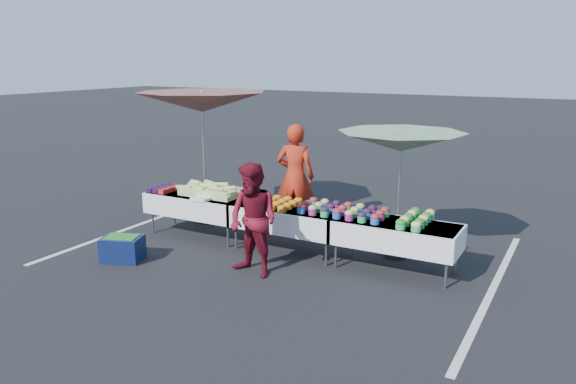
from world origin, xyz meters
The scene contains 17 objects.
ground centered at (0.00, 0.00, 0.00)m, with size 80.00×80.00×0.00m, color black.
stripe_left centered at (-3.20, 0.00, 0.00)m, with size 0.10×5.00×0.00m, color silver.
stripe_right centered at (3.20, 0.00, 0.00)m, with size 0.10×5.00×0.00m, color silver.
table_left centered at (-1.80, 0.00, 0.58)m, with size 1.86×0.81×0.75m.
table_center centered at (0.00, 0.00, 0.58)m, with size 1.86×0.81×0.75m.
table_right centered at (1.80, 0.00, 0.58)m, with size 1.86×0.81×0.75m.
berry_punnets centered at (-2.51, -0.06, 0.79)m, with size 0.40×0.54×0.08m.
corn_pile centered at (-1.54, 0.04, 0.84)m, with size 1.16×0.57×0.26m.
plastic_bags centered at (-1.50, -0.30, 0.78)m, with size 0.30×0.25×0.05m, color white.
carrot_bowls centered at (-0.25, -0.01, 0.80)m, with size 0.75×0.69×0.11m.
potato_cups centered at (0.95, 0.00, 0.83)m, with size 1.34×0.58×0.16m.
bean_baskets centered at (2.06, 0.08, 0.82)m, with size 0.36×0.86×0.15m.
vendor centered at (-0.54, 1.26, 0.97)m, with size 0.70×0.46×1.93m, color red.
customer centered at (0.05, -1.11, 0.82)m, with size 0.80×0.62×1.65m, color maroon.
umbrella_left centered at (-2.26, 0.80, 2.27)m, with size 2.72×2.72×2.50m.
umbrella_right centered at (1.61, 0.66, 1.82)m, with size 2.38×2.38×2.01m.
storage_bin centered at (-2.06, -1.60, 0.20)m, with size 0.71×0.61×0.39m.
Camera 1 is at (4.18, -7.62, 3.09)m, focal length 35.00 mm.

